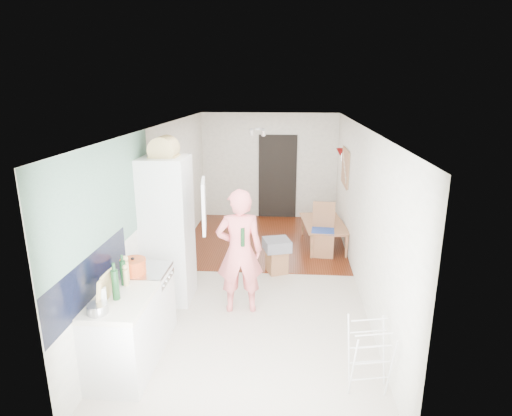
# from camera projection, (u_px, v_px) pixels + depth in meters

# --- Properties ---
(room_shell) EXTENTS (3.20, 7.00, 2.50)m
(room_shell) POSITION_uv_depth(u_px,v_px,m) (259.00, 206.00, 6.80)
(room_shell) COLOR white
(room_shell) RESTS_ON ground
(floor) EXTENTS (3.20, 7.00, 0.01)m
(floor) POSITION_uv_depth(u_px,v_px,m) (258.00, 278.00, 7.15)
(floor) COLOR beige
(floor) RESTS_ON ground
(wood_floor_overlay) EXTENTS (3.20, 3.30, 0.01)m
(wood_floor_overlay) POSITION_uv_depth(u_px,v_px,m) (265.00, 240.00, 8.92)
(wood_floor_overlay) COLOR #5E2213
(wood_floor_overlay) RESTS_ON room_shell
(sage_wall_panel) EXTENTS (0.02, 3.00, 1.30)m
(sage_wall_panel) POSITION_uv_depth(u_px,v_px,m) (106.00, 200.00, 4.84)
(sage_wall_panel) COLOR gray
(sage_wall_panel) RESTS_ON room_shell
(tile_splashback) EXTENTS (0.02, 1.90, 0.50)m
(tile_splashback) POSITION_uv_depth(u_px,v_px,m) (91.00, 278.00, 4.50)
(tile_splashback) COLOR black
(tile_splashback) RESTS_ON room_shell
(doorway_recess) EXTENTS (0.90, 0.04, 2.00)m
(doorway_recess) POSITION_uv_depth(u_px,v_px,m) (278.00, 177.00, 10.19)
(doorway_recess) COLOR black
(doorway_recess) RESTS_ON room_shell
(base_cabinet) EXTENTS (0.60, 0.90, 0.86)m
(base_cabinet) POSITION_uv_depth(u_px,v_px,m) (123.00, 339.00, 4.68)
(base_cabinet) COLOR silver
(base_cabinet) RESTS_ON room_shell
(worktop) EXTENTS (0.62, 0.92, 0.06)m
(worktop) POSITION_uv_depth(u_px,v_px,m) (120.00, 301.00, 4.56)
(worktop) COLOR beige
(worktop) RESTS_ON room_shell
(range_cooker) EXTENTS (0.60, 0.60, 0.88)m
(range_cooker) POSITION_uv_depth(u_px,v_px,m) (146.00, 304.00, 5.40)
(range_cooker) COLOR silver
(range_cooker) RESTS_ON room_shell
(cooker_top) EXTENTS (0.60, 0.60, 0.04)m
(cooker_top) POSITION_uv_depth(u_px,v_px,m) (143.00, 271.00, 5.27)
(cooker_top) COLOR #B0B1B3
(cooker_top) RESTS_ON room_shell
(fridge_housing) EXTENTS (0.66, 0.66, 2.15)m
(fridge_housing) POSITION_uv_depth(u_px,v_px,m) (167.00, 231.00, 6.20)
(fridge_housing) COLOR silver
(fridge_housing) RESTS_ON room_shell
(fridge_door) EXTENTS (0.14, 0.56, 0.70)m
(fridge_door) POSITION_uv_depth(u_px,v_px,m) (204.00, 206.00, 5.73)
(fridge_door) COLOR silver
(fridge_door) RESTS_ON room_shell
(fridge_interior) EXTENTS (0.02, 0.52, 0.66)m
(fridge_interior) POSITION_uv_depth(u_px,v_px,m) (187.00, 199.00, 6.04)
(fridge_interior) COLOR white
(fridge_interior) RESTS_ON room_shell
(pinboard) EXTENTS (0.03, 0.90, 0.70)m
(pinboard) POSITION_uv_depth(u_px,v_px,m) (345.00, 167.00, 8.42)
(pinboard) COLOR tan
(pinboard) RESTS_ON room_shell
(pinboard_frame) EXTENTS (0.00, 0.94, 0.74)m
(pinboard_frame) POSITION_uv_depth(u_px,v_px,m) (345.00, 167.00, 8.42)
(pinboard_frame) COLOR #A06340
(pinboard_frame) RESTS_ON room_shell
(wall_sconce) EXTENTS (0.18, 0.18, 0.16)m
(wall_sconce) POSITION_uv_depth(u_px,v_px,m) (340.00, 152.00, 8.99)
(wall_sconce) COLOR maroon
(wall_sconce) RESTS_ON room_shell
(person) EXTENTS (0.83, 0.61, 2.10)m
(person) POSITION_uv_depth(u_px,v_px,m) (239.00, 241.00, 5.86)
(person) COLOR #F17274
(person) RESTS_ON floor
(dining_table) EXTENTS (0.79, 1.26, 0.42)m
(dining_table) POSITION_uv_depth(u_px,v_px,m) (324.00, 236.00, 8.51)
(dining_table) COLOR #A06340
(dining_table) RESTS_ON floor
(dining_chair) EXTENTS (0.45, 0.45, 0.99)m
(dining_chair) POSITION_uv_depth(u_px,v_px,m) (323.00, 230.00, 7.99)
(dining_chair) COLOR #A06340
(dining_chair) RESTS_ON floor
(stool) EXTENTS (0.41, 0.41, 0.41)m
(stool) POSITION_uv_depth(u_px,v_px,m) (277.00, 261.00, 7.32)
(stool) COLOR #A06340
(stool) RESTS_ON floor
(grey_drape) EXTENTS (0.53, 0.53, 0.19)m
(grey_drape) POSITION_uv_depth(u_px,v_px,m) (277.00, 245.00, 7.24)
(grey_drape) COLOR slate
(grey_drape) RESTS_ON stool
(drying_rack) EXTENTS (0.45, 0.42, 0.76)m
(drying_rack) POSITION_uv_depth(u_px,v_px,m) (369.00, 358.00, 4.44)
(drying_rack) COLOR silver
(drying_rack) RESTS_ON floor
(bread_bin) EXTENTS (0.41, 0.39, 0.20)m
(bread_bin) POSITION_uv_depth(u_px,v_px,m) (164.00, 149.00, 5.90)
(bread_bin) COLOR #DBC178
(bread_bin) RESTS_ON fridge_housing
(red_casserole) EXTENTS (0.38, 0.38, 0.18)m
(red_casserole) POSITION_uv_depth(u_px,v_px,m) (133.00, 266.00, 5.13)
(red_casserole) COLOR #D14B1E
(red_casserole) RESTS_ON cooker_top
(steel_pan) EXTENTS (0.24, 0.24, 0.10)m
(steel_pan) POSITION_uv_depth(u_px,v_px,m) (98.00, 309.00, 4.24)
(steel_pan) COLOR #B0B1B3
(steel_pan) RESTS_ON worktop
(held_bottle) EXTENTS (0.06, 0.06, 0.26)m
(held_bottle) POSITION_uv_depth(u_px,v_px,m) (243.00, 237.00, 5.73)
(held_bottle) COLOR #143B1A
(held_bottle) RESTS_ON person
(bottle_a) EXTENTS (0.09, 0.09, 0.33)m
(bottle_a) POSITION_uv_depth(u_px,v_px,m) (115.00, 285.00, 4.49)
(bottle_a) COLOR #143B1A
(bottle_a) RESTS_ON worktop
(bottle_b) EXTENTS (0.07, 0.07, 0.29)m
(bottle_b) POSITION_uv_depth(u_px,v_px,m) (123.00, 273.00, 4.83)
(bottle_b) COLOR #143B1A
(bottle_b) RESTS_ON worktop
(bottle_c) EXTENTS (0.11, 0.11, 0.21)m
(bottle_c) POSITION_uv_depth(u_px,v_px,m) (102.00, 297.00, 4.35)
(bottle_c) COLOR silver
(bottle_c) RESTS_ON worktop
(pepper_mill_front) EXTENTS (0.07, 0.07, 0.20)m
(pepper_mill_front) POSITION_uv_depth(u_px,v_px,m) (126.00, 278.00, 4.82)
(pepper_mill_front) COLOR #DBC178
(pepper_mill_front) RESTS_ON worktop
(pepper_mill_back) EXTENTS (0.07, 0.07, 0.24)m
(pepper_mill_back) POSITION_uv_depth(u_px,v_px,m) (126.00, 271.00, 4.92)
(pepper_mill_back) COLOR #DBC178
(pepper_mill_back) RESTS_ON worktop
(chopping_boards) EXTENTS (0.08, 0.25, 0.34)m
(chopping_boards) POSITION_uv_depth(u_px,v_px,m) (104.00, 289.00, 4.39)
(chopping_boards) COLOR #DBC178
(chopping_boards) RESTS_ON worktop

